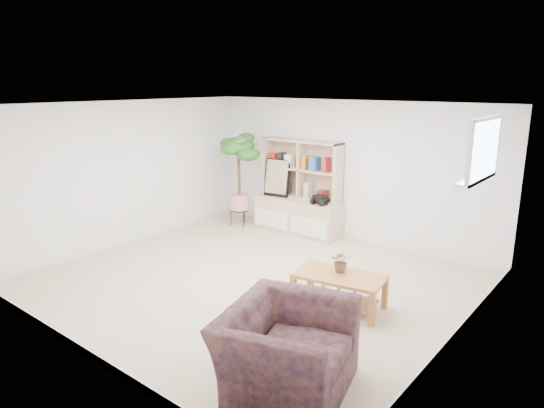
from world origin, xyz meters
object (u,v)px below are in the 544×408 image
Objects in this scene: storage_unit at (298,187)px; coffee_table at (339,291)px; armchair at (287,345)px; floor_tree at (239,180)px.

coffee_table is (2.20, -2.20, -0.62)m from storage_unit.
armchair is (2.68, -3.88, -0.40)m from storage_unit.
storage_unit is at bearing 18.02° from floor_tree.
storage_unit is at bearing 125.30° from coffee_table.
storage_unit reaches higher than armchair.
coffee_table is 1.77m from armchair.
storage_unit is at bearing 19.48° from armchair.
storage_unit reaches higher than coffee_table.
storage_unit is 4.73m from armchair.
floor_tree is 1.49× the size of armchair.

